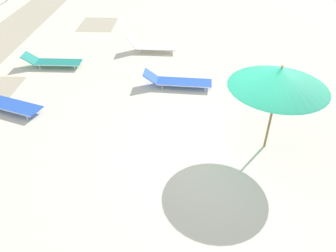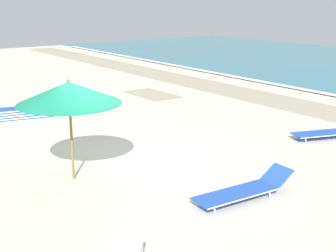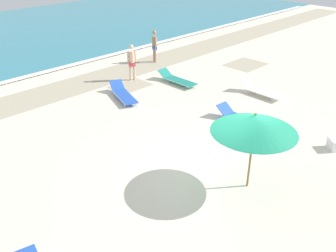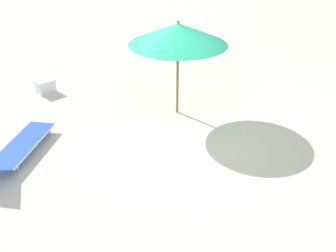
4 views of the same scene
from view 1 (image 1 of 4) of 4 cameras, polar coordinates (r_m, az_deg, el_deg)
ground_plane at (r=8.77m, az=9.80°, el=-4.34°), size 60.00×60.00×0.16m
beach_umbrella at (r=7.97m, az=18.86°, el=7.90°), size 2.33×2.33×2.34m
sun_lounger_under_umbrella at (r=11.25m, az=1.66°, el=7.86°), size 0.76×2.35×0.50m
sun_lounger_beside_umbrella at (r=13.37m, az=-19.49°, el=10.57°), size 0.63×2.16×0.49m
sun_lounger_near_water_left at (r=13.97m, az=-2.90°, el=13.75°), size 0.67×2.01×0.62m
sun_lounger_near_water_right at (r=11.15m, az=-26.12°, el=3.58°), size 1.31×2.29×0.50m
cooler_box at (r=12.26m, az=17.17°, el=8.61°), size 0.59×0.61×0.37m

